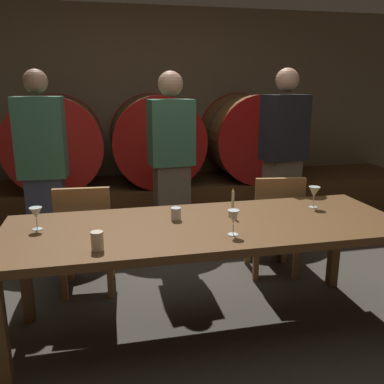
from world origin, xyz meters
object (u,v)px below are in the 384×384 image
(wine_barrel_right, at_px, (248,136))
(wine_glass_center, at_px, (233,218))
(chair_right, at_px, (275,221))
(cup_right, at_px, (176,214))
(chair_left, at_px, (86,235))
(candle_center, at_px, (233,209))
(wine_barrel_center, at_px, (155,139))
(dining_table, at_px, (206,234))
(guest_right, at_px, (282,165))
(cup_left, at_px, (97,241))
(wine_glass_left, at_px, (36,214))
(guest_center, at_px, (172,167))
(wine_glass_right, at_px, (314,192))
(wine_barrel_left, at_px, (56,142))
(guest_left, at_px, (44,173))

(wine_barrel_right, bearing_deg, wine_glass_center, -111.88)
(chair_right, distance_m, cup_right, 1.14)
(chair_left, xyz_separation_m, candle_center, (0.97, -0.59, 0.32))
(wine_barrel_center, relative_size, chair_right, 1.12)
(wine_barrel_right, relative_size, dining_table, 0.40)
(guest_right, bearing_deg, cup_left, 24.43)
(chair_left, distance_m, candle_center, 1.18)
(wine_glass_left, distance_m, cup_left, 0.54)
(chair_right, bearing_deg, wine_glass_left, 25.33)
(guest_center, distance_m, wine_glass_center, 1.42)
(wine_glass_center, bearing_deg, dining_table, 115.01)
(guest_right, bearing_deg, candle_center, 35.95)
(guest_center, relative_size, wine_glass_right, 11.31)
(guest_right, distance_m, wine_glass_center, 1.54)
(wine_barrel_right, relative_size, cup_right, 12.15)
(candle_center, bearing_deg, wine_glass_left, 179.09)
(wine_barrel_left, relative_size, wine_glass_right, 6.54)
(guest_left, height_order, cup_right, guest_left)
(chair_right, bearing_deg, cup_left, 41.89)
(guest_center, bearing_deg, cup_left, 61.05)
(cup_right, bearing_deg, guest_left, 130.49)
(guest_left, bearing_deg, wine_barrel_right, -150.95)
(wine_barrel_left, bearing_deg, cup_right, -66.87)
(cup_left, bearing_deg, wine_barrel_right, 55.19)
(wine_barrel_center, bearing_deg, chair_right, -63.39)
(guest_left, distance_m, wine_glass_right, 2.17)
(wine_barrel_right, relative_size, wine_glass_right, 6.54)
(dining_table, bearing_deg, guest_left, 132.44)
(dining_table, distance_m, cup_left, 0.73)
(wine_barrel_left, xyz_separation_m, guest_left, (-0.01, -1.04, -0.12))
(chair_right, xyz_separation_m, candle_center, (-0.57, -0.57, 0.32))
(wine_glass_left, bearing_deg, candle_center, -0.91)
(guest_center, height_order, wine_glass_left, guest_center)
(chair_left, xyz_separation_m, guest_left, (-0.33, 0.50, 0.39))
(guest_right, bearing_deg, chair_right, 45.40)
(wine_barrel_center, xyz_separation_m, chair_left, (-0.75, -1.54, -0.51))
(wine_barrel_center, distance_m, chair_right, 1.81)
(wine_barrel_right, height_order, guest_right, guest_right)
(wine_barrel_left, height_order, guest_left, guest_left)
(dining_table, xyz_separation_m, wine_glass_center, (0.10, -0.22, 0.17))
(dining_table, distance_m, chair_right, 1.04)
(chair_left, distance_m, wine_glass_center, 1.31)
(cup_right, bearing_deg, chair_right, 30.84)
(wine_glass_left, bearing_deg, chair_right, 17.28)
(guest_right, distance_m, wine_glass_left, 2.20)
(candle_center, relative_size, cup_right, 2.42)
(guest_center, relative_size, guest_right, 0.98)
(chair_left, bearing_deg, wine_glass_center, 137.59)
(chair_left, distance_m, guest_right, 1.83)
(wine_barrel_left, relative_size, wine_barrel_right, 1.00)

